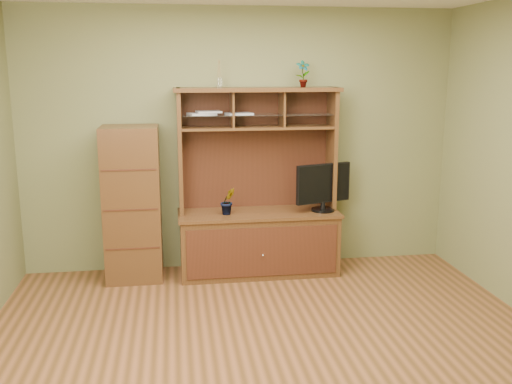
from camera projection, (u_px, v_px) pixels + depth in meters
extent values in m
cube|color=#553518|center=(273.00, 352.00, 4.30)|extent=(4.50, 4.00, 0.02)
cube|color=olive|center=(240.00, 140.00, 5.95)|extent=(4.50, 0.02, 2.70)
cube|color=olive|center=(370.00, 275.00, 2.07)|extent=(4.50, 0.02, 2.70)
cube|color=#462814|center=(259.00, 244.00, 5.90)|extent=(1.60, 0.55, 0.62)
cube|color=#391C0F|center=(263.00, 252.00, 5.63)|extent=(1.50, 0.01, 0.50)
sphere|color=silver|center=(263.00, 255.00, 5.62)|extent=(0.02, 0.02, 0.02)
cube|color=#462814|center=(259.00, 213.00, 5.83)|extent=(1.64, 0.59, 0.03)
cube|color=#462814|center=(180.00, 151.00, 5.68)|extent=(0.04, 0.35, 1.25)
cube|color=#462814|center=(332.00, 148.00, 5.90)|extent=(0.04, 0.35, 1.25)
cube|color=#391C0F|center=(255.00, 148.00, 5.95)|extent=(1.52, 0.02, 1.25)
cube|color=#462814|center=(257.00, 89.00, 5.66)|extent=(1.66, 0.40, 0.04)
cube|color=#462814|center=(257.00, 128.00, 5.75)|extent=(1.52, 0.32, 0.02)
cube|color=#462814|center=(232.00, 109.00, 5.67)|extent=(0.02, 0.31, 0.35)
cube|color=#462814|center=(282.00, 109.00, 5.74)|extent=(0.02, 0.31, 0.35)
cube|color=silver|center=(257.00, 115.00, 5.71)|extent=(1.50, 0.27, 0.01)
cylinder|color=black|center=(323.00, 210.00, 5.86)|extent=(0.24, 0.24, 0.02)
cylinder|color=black|center=(323.00, 205.00, 5.85)|extent=(0.05, 0.05, 0.08)
cube|color=black|center=(323.00, 183.00, 5.80)|extent=(0.60, 0.24, 0.40)
imported|color=#395C1F|center=(228.00, 201.00, 5.70)|extent=(0.18, 0.16, 0.27)
imported|color=#296122|center=(303.00, 74.00, 5.70)|extent=(0.15, 0.10, 0.27)
cylinder|color=silver|center=(219.00, 83.00, 5.60)|extent=(0.05, 0.05, 0.10)
cylinder|color=olive|center=(219.00, 68.00, 5.57)|extent=(0.03, 0.03, 0.17)
cube|color=#B6B6BB|center=(202.00, 114.00, 5.64)|extent=(0.30, 0.26, 0.02)
cube|color=#B6B6BB|center=(209.00, 112.00, 5.64)|extent=(0.26, 0.21, 0.02)
cube|color=#B6B6BB|center=(239.00, 114.00, 5.69)|extent=(0.28, 0.24, 0.02)
cube|color=#462814|center=(133.00, 204.00, 5.65)|extent=(0.55, 0.50, 1.54)
cube|color=#391C0F|center=(133.00, 249.00, 5.49)|extent=(0.51, 0.01, 0.02)
cube|color=#391C0F|center=(131.00, 210.00, 5.41)|extent=(0.51, 0.01, 0.01)
cube|color=#391C0F|center=(129.00, 170.00, 5.33)|extent=(0.51, 0.01, 0.02)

